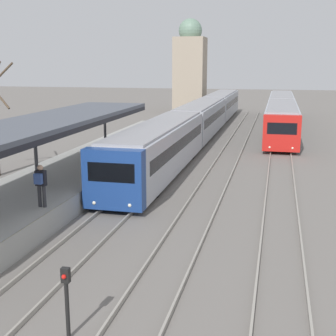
{
  "coord_description": "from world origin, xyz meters",
  "views": [
    {
      "loc": [
        6.71,
        -3.95,
        6.41
      ],
      "look_at": [
        1.76,
        17.11,
        1.59
      ],
      "focal_mm": 50.0,
      "sensor_mm": 36.0,
      "label": 1
    }
  ],
  "objects_px": {
    "person_on_platform": "(41,182)",
    "signal_post_near": "(67,295)",
    "train_far": "(281,112)",
    "train_near": "(201,118)"
  },
  "relations": [
    {
      "from": "train_far",
      "to": "signal_post_near",
      "type": "relative_size",
      "value": 16.88
    },
    {
      "from": "train_near",
      "to": "signal_post_near",
      "type": "height_order",
      "value": "train_near"
    },
    {
      "from": "person_on_platform",
      "to": "train_near",
      "type": "xyz_separation_m",
      "value": [
        2.01,
        25.78,
        -0.31
      ]
    },
    {
      "from": "train_near",
      "to": "train_far",
      "type": "height_order",
      "value": "train_near"
    },
    {
      "from": "person_on_platform",
      "to": "train_far",
      "type": "distance_m",
      "value": 34.58
    },
    {
      "from": "train_far",
      "to": "person_on_platform",
      "type": "bearing_deg",
      "value": -105.21
    },
    {
      "from": "train_near",
      "to": "signal_post_near",
      "type": "xyz_separation_m",
      "value": [
        2.1,
        -32.34,
        -0.55
      ]
    },
    {
      "from": "signal_post_near",
      "to": "train_near",
      "type": "bearing_deg",
      "value": 93.72
    },
    {
      "from": "person_on_platform",
      "to": "signal_post_near",
      "type": "distance_m",
      "value": 7.78
    },
    {
      "from": "train_far",
      "to": "signal_post_near",
      "type": "xyz_separation_m",
      "value": [
        -4.96,
        -39.92,
        -0.54
      ]
    }
  ]
}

